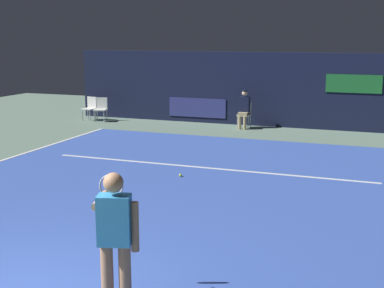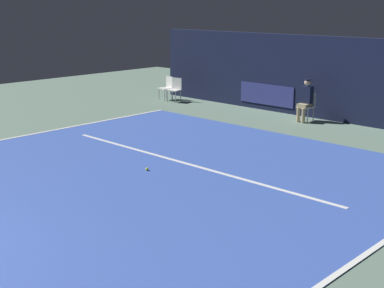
{
  "view_description": "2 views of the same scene",
  "coord_description": "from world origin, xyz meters",
  "px_view_note": "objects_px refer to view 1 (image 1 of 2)",
  "views": [
    {
      "loc": [
        4.11,
        -4.69,
        3.17
      ],
      "look_at": [
        0.3,
        5.56,
        0.95
      ],
      "focal_mm": 50.19,
      "sensor_mm": 36.0,
      "label": 1
    },
    {
      "loc": [
        8.38,
        -1.25,
        3.58
      ],
      "look_at": [
        0.86,
        6.56,
        0.77
      ],
      "focal_mm": 50.89,
      "sensor_mm": 36.0,
      "label": 2
    }
  ],
  "objects_px": {
    "tennis_player": "(115,237)",
    "courtside_chair_far": "(90,107)",
    "courtside_chair_near": "(101,108)",
    "line_judge_on_chair": "(244,109)",
    "tennis_ball": "(181,175)"
  },
  "relations": [
    {
      "from": "tennis_ball",
      "to": "courtside_chair_far",
      "type": "bearing_deg",
      "value": 133.67
    },
    {
      "from": "line_judge_on_chair",
      "to": "courtside_chair_near",
      "type": "bearing_deg",
      "value": -176.32
    },
    {
      "from": "courtside_chair_near",
      "to": "courtside_chair_far",
      "type": "relative_size",
      "value": 1.0
    },
    {
      "from": "line_judge_on_chair",
      "to": "courtside_chair_near",
      "type": "relative_size",
      "value": 1.5
    },
    {
      "from": "tennis_player",
      "to": "tennis_ball",
      "type": "bearing_deg",
      "value": 105.05
    },
    {
      "from": "tennis_player",
      "to": "line_judge_on_chair",
      "type": "bearing_deg",
      "value": 98.73
    },
    {
      "from": "courtside_chair_far",
      "to": "line_judge_on_chair",
      "type": "bearing_deg",
      "value": 2.56
    },
    {
      "from": "tennis_player",
      "to": "courtside_chair_far",
      "type": "bearing_deg",
      "value": 122.1
    },
    {
      "from": "tennis_player",
      "to": "line_judge_on_chair",
      "type": "height_order",
      "value": "tennis_player"
    },
    {
      "from": "line_judge_on_chair",
      "to": "courtside_chair_far",
      "type": "relative_size",
      "value": 1.5
    },
    {
      "from": "courtside_chair_far",
      "to": "tennis_ball",
      "type": "xyz_separation_m",
      "value": [
        6.32,
        -6.62,
        -0.46
      ]
    },
    {
      "from": "tennis_player",
      "to": "courtside_chair_near",
      "type": "bearing_deg",
      "value": 120.53
    },
    {
      "from": "courtside_chair_far",
      "to": "tennis_player",
      "type": "bearing_deg",
      "value": -57.9
    },
    {
      "from": "tennis_player",
      "to": "courtside_chair_far",
      "type": "distance_m",
      "value": 14.96
    },
    {
      "from": "line_judge_on_chair",
      "to": "courtside_chair_near",
      "type": "distance_m",
      "value": 5.45
    }
  ]
}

